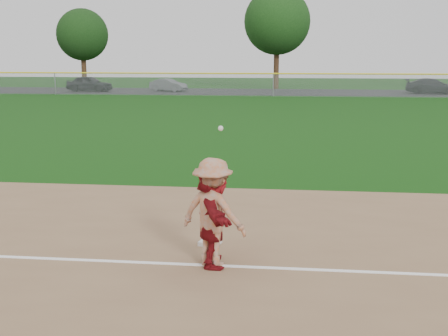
# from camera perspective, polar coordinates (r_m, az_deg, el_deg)

# --- Properties ---
(ground) EXTENTS (160.00, 160.00, 0.00)m
(ground) POSITION_cam_1_polar(r_m,az_deg,el_deg) (10.71, -0.91, -8.43)
(ground) COLOR #103D0B
(ground) RESTS_ON ground
(foul_line) EXTENTS (60.00, 0.10, 0.01)m
(foul_line) POSITION_cam_1_polar(r_m,az_deg,el_deg) (9.96, -1.51, -9.85)
(foul_line) COLOR white
(foul_line) RESTS_ON infield_dirt
(parking_asphalt) EXTENTS (120.00, 10.00, 0.01)m
(parking_asphalt) POSITION_cam_1_polar(r_m,az_deg,el_deg) (56.12, 5.17, 7.70)
(parking_asphalt) COLOR black
(parking_asphalt) RESTS_ON ground
(first_base) EXTENTS (0.45, 0.45, 0.08)m
(first_base) POSITION_cam_1_polar(r_m,az_deg,el_deg) (11.00, -1.43, -7.56)
(first_base) COLOR silver
(first_base) RESTS_ON infield_dirt
(base_runner) EXTENTS (0.86, 1.74, 1.79)m
(base_runner) POSITION_cam_1_polar(r_m,az_deg,el_deg) (9.73, -1.20, -4.82)
(base_runner) COLOR maroon
(base_runner) RESTS_ON infield_dirt
(car_left) EXTENTS (4.78, 2.50, 1.55)m
(car_left) POSITION_cam_1_polar(r_m,az_deg,el_deg) (58.33, -13.51, 8.34)
(car_left) COLOR black
(car_left) RESTS_ON parking_asphalt
(car_mid) EXTENTS (4.03, 2.54, 1.26)m
(car_mid) POSITION_cam_1_polar(r_m,az_deg,el_deg) (57.02, -5.67, 8.39)
(car_mid) COLOR #575A5E
(car_mid) RESTS_ON parking_asphalt
(car_right) EXTENTS (5.21, 2.80, 1.44)m
(car_right) POSITION_cam_1_polar(r_m,az_deg,el_deg) (56.59, 20.43, 7.80)
(car_right) COLOR black
(car_right) RESTS_ON parking_asphalt
(first_base_play) EXTENTS (1.41, 1.14, 2.42)m
(first_base_play) POSITION_cam_1_polar(r_m,az_deg,el_deg) (9.70, -1.13, -4.53)
(first_base_play) COLOR #939396
(first_base_play) RESTS_ON infield_dirt
(outfield_fence) EXTENTS (110.00, 0.12, 110.00)m
(outfield_fence) POSITION_cam_1_polar(r_m,az_deg,el_deg) (50.03, 5.04, 9.49)
(outfield_fence) COLOR #999EA0
(outfield_fence) RESTS_ON ground
(tree_1) EXTENTS (5.80, 5.80, 8.75)m
(tree_1) POSITION_cam_1_polar(r_m,az_deg,el_deg) (67.20, -14.20, 12.99)
(tree_1) COLOR #3C2616
(tree_1) RESTS_ON ground
(tree_2) EXTENTS (7.00, 7.00, 10.58)m
(tree_2) POSITION_cam_1_polar(r_m,az_deg,el_deg) (61.60, 5.42, 14.59)
(tree_2) COLOR #382314
(tree_2) RESTS_ON ground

